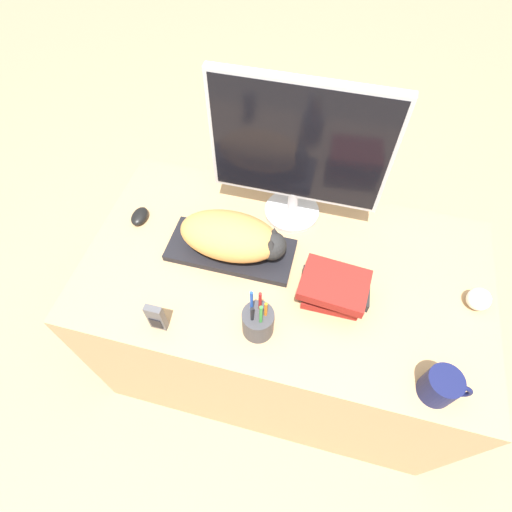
{
  "coord_description": "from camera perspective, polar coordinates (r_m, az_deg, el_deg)",
  "views": [
    {
      "loc": [
        0.08,
        -0.34,
        1.85
      ],
      "look_at": [
        -0.1,
        0.36,
        0.81
      ],
      "focal_mm": 28.0,
      "sensor_mm": 36.0,
      "label": 1
    }
  ],
  "objects": [
    {
      "name": "book_stack",
      "position": [
        1.23,
        11.04,
        -4.61
      ],
      "size": [
        0.22,
        0.17,
        0.1
      ],
      "color": "maroon",
      "rests_on": "desk"
    },
    {
      "name": "pen_cup",
      "position": [
        1.16,
        0.28,
        -9.36
      ],
      "size": [
        0.09,
        0.09,
        0.2
      ],
      "color": "#38383D",
      "rests_on": "desk"
    },
    {
      "name": "keyboard",
      "position": [
        1.34,
        -3.61,
        0.84
      ],
      "size": [
        0.42,
        0.18,
        0.02
      ],
      "color": "black",
      "rests_on": "desk"
    },
    {
      "name": "phone",
      "position": [
        1.2,
        -14.06,
        -8.56
      ],
      "size": [
        0.05,
        0.02,
        0.11
      ],
      "color": "#4C4C51",
      "rests_on": "desk"
    },
    {
      "name": "cat",
      "position": [
        1.28,
        -3.19,
        2.76
      ],
      "size": [
        0.35,
        0.18,
        0.13
      ],
      "color": "#D18C47",
      "rests_on": "keyboard"
    },
    {
      "name": "computer_mouse",
      "position": [
        1.49,
        -16.3,
        5.48
      ],
      "size": [
        0.05,
        0.08,
        0.03
      ],
      "color": "black",
      "rests_on": "desk"
    },
    {
      "name": "desk",
      "position": [
        1.64,
        3.41,
        -8.89
      ],
      "size": [
        1.34,
        0.74,
        0.75
      ],
      "color": "tan",
      "rests_on": "ground_plane"
    },
    {
      "name": "monitor",
      "position": [
        1.26,
        6.08,
        14.79
      ],
      "size": [
        0.56,
        0.2,
        0.52
      ],
      "color": "#B7B7BC",
      "rests_on": "desk"
    },
    {
      "name": "coffee_mug",
      "position": [
        1.2,
        24.94,
        -16.52
      ],
      "size": [
        0.13,
        0.09,
        0.1
      ],
      "color": "#141947",
      "rests_on": "desk"
    },
    {
      "name": "baseball",
      "position": [
        1.39,
        29.22,
        -5.4
      ],
      "size": [
        0.07,
        0.07,
        0.07
      ],
      "color": "silver",
      "rests_on": "desk"
    },
    {
      "name": "ground_plane",
      "position": [
        1.89,
        0.14,
        -23.85
      ],
      "size": [
        12.0,
        12.0,
        0.0
      ],
      "primitive_type": "plane",
      "color": "#998466"
    }
  ]
}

